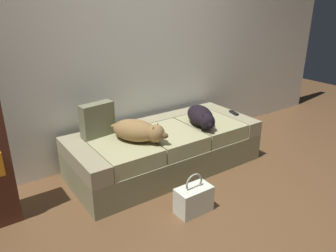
% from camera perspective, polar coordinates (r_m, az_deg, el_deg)
% --- Properties ---
extents(ground_plane, '(10.00, 10.00, 0.00)m').
position_cam_1_polar(ground_plane, '(3.00, 12.03, -15.38)').
color(ground_plane, brown).
extents(back_wall, '(6.40, 0.10, 2.80)m').
position_cam_1_polar(back_wall, '(3.76, -5.74, 15.69)').
color(back_wall, white).
rests_on(back_wall, ground).
extents(couch, '(2.05, 0.88, 0.46)m').
position_cam_1_polar(couch, '(3.60, -0.47, -3.95)').
color(couch, '#84825B').
rests_on(couch, ground).
extents(dog_tan, '(0.47, 0.58, 0.21)m').
position_cam_1_polar(dog_tan, '(3.19, -5.12, -0.83)').
color(dog_tan, olive).
rests_on(dog_tan, couch).
extents(dog_dark, '(0.38, 0.58, 0.20)m').
position_cam_1_polar(dog_dark, '(3.59, 5.76, 1.67)').
color(dog_dark, black).
rests_on(dog_dark, couch).
extents(tv_remote, '(0.08, 0.16, 0.02)m').
position_cam_1_polar(tv_remote, '(4.03, 11.30, 2.23)').
color(tv_remote, black).
rests_on(tv_remote, couch).
extents(throw_pillow, '(0.35, 0.16, 0.34)m').
position_cam_1_polar(throw_pillow, '(3.35, -12.12, 1.05)').
color(throw_pillow, '#6E7052').
rests_on(throw_pillow, couch).
extents(handbag, '(0.32, 0.18, 0.38)m').
position_cam_1_polar(handbag, '(2.96, 4.44, -12.49)').
color(handbag, silver).
rests_on(handbag, ground).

